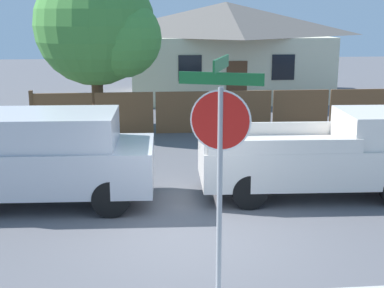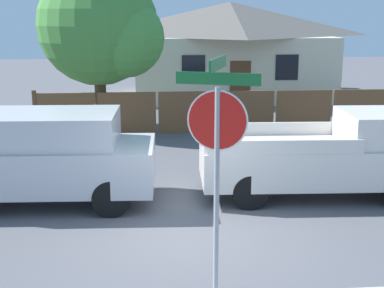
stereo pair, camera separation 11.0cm
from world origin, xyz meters
TOP-DOWN VIEW (x-y plane):
  - ground_plane at (0.00, 0.00)m, footprint 80.00×80.00m
  - wooden_fence at (2.60, 8.87)m, footprint 14.33×0.12m
  - house at (3.25, 17.06)m, footprint 9.76×7.00m
  - oak_tree at (-2.20, 9.64)m, footprint 4.29×4.09m
  - red_suv at (-2.89, 2.19)m, footprint 4.52×2.20m
  - orange_pickup at (3.20, 2.18)m, footprint 5.19×2.12m
  - stop_sign at (0.09, -2.65)m, footprint 1.00×0.90m

SIDE VIEW (x-z plane):
  - ground_plane at x=0.00m, z-range 0.00..0.00m
  - wooden_fence at x=2.60m, z-range -0.05..1.48m
  - orange_pickup at x=3.20m, z-range -0.04..1.86m
  - red_suv at x=-2.89m, z-range 0.07..2.06m
  - house at x=3.25m, z-range 0.08..4.60m
  - stop_sign at x=0.09m, z-range 0.66..4.16m
  - oak_tree at x=-2.20m, z-range 0.68..6.33m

